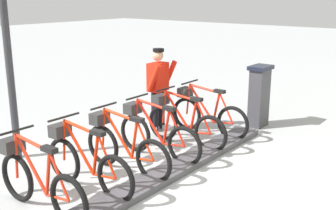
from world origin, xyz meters
name	(u,v)px	position (x,y,z in m)	size (l,w,h in m)	color
ground_plane	(163,178)	(0.00, 0.00, 0.00)	(60.00, 60.00, 0.00)	#A3A7A8
dock_rail_base	(163,175)	(0.00, 0.00, 0.05)	(0.44, 5.40, 0.10)	#47474C
payment_kiosk	(259,95)	(0.05, -3.21, 0.67)	(0.36, 0.52, 1.28)	#38383D
bike_docked_0	(206,113)	(0.62, -2.10, 0.43)	(1.72, 0.54, 1.02)	black
bike_docked_1	(182,122)	(0.62, -1.33, 0.43)	(1.72, 0.54, 1.02)	black
bike_docked_2	(155,133)	(0.62, -0.56, 0.43)	(1.72, 0.54, 1.02)	black
bike_docked_3	(123,146)	(0.62, 0.20, 0.43)	(1.72, 0.54, 1.02)	black
bike_docked_4	(85,161)	(0.62, 0.97, 0.43)	(1.72, 0.54, 1.02)	black
bike_docked_5	(37,180)	(0.62, 1.73, 0.43)	(1.72, 0.54, 1.02)	black
worker_near_rack	(158,86)	(1.51, -1.72, 0.91)	(0.47, 0.63, 1.66)	white
lamp_post	(3,0)	(2.46, 0.88, 2.60)	(0.32, 0.32, 3.97)	#2D2D33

